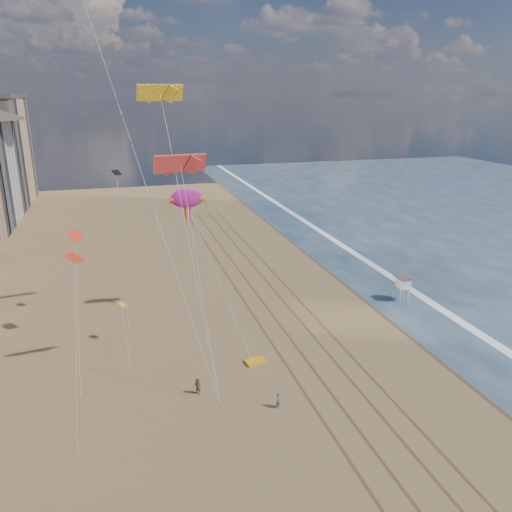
{
  "coord_description": "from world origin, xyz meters",
  "views": [
    {
      "loc": [
        -16.84,
        -25.81,
        27.04
      ],
      "look_at": [
        -2.12,
        26.0,
        9.5
      ],
      "focal_mm": 35.0,
      "sensor_mm": 36.0,
      "label": 1
    }
  ],
  "objects_px": {
    "kite_flyer_b": "(198,387)",
    "show_kite": "(187,198)",
    "lifeguard_stand": "(403,283)",
    "kite_flyer_a": "(279,400)",
    "grounded_kite": "(255,361)"
  },
  "relations": [
    {
      "from": "lifeguard_stand",
      "to": "kite_flyer_b",
      "type": "relative_size",
      "value": 2.07
    },
    {
      "from": "kite_flyer_b",
      "to": "kite_flyer_a",
      "type": "bearing_deg",
      "value": 18.11
    },
    {
      "from": "lifeguard_stand",
      "to": "kite_flyer_a",
      "type": "distance_m",
      "value": 30.57
    },
    {
      "from": "grounded_kite",
      "to": "kite_flyer_b",
      "type": "distance_m",
      "value": 8.03
    },
    {
      "from": "show_kite",
      "to": "kite_flyer_a",
      "type": "distance_m",
      "value": 26.9
    },
    {
      "from": "grounded_kite",
      "to": "kite_flyer_a",
      "type": "bearing_deg",
      "value": -102.12
    },
    {
      "from": "kite_flyer_b",
      "to": "show_kite",
      "type": "bearing_deg",
      "value": 132.64
    },
    {
      "from": "grounded_kite",
      "to": "kite_flyer_b",
      "type": "height_order",
      "value": "kite_flyer_b"
    },
    {
      "from": "grounded_kite",
      "to": "lifeguard_stand",
      "type": "bearing_deg",
      "value": 12.77
    },
    {
      "from": "lifeguard_stand",
      "to": "show_kite",
      "type": "bearing_deg",
      "value": 172.88
    },
    {
      "from": "kite_flyer_b",
      "to": "lifeguard_stand",
      "type": "bearing_deg",
      "value": 75.41
    },
    {
      "from": "lifeguard_stand",
      "to": "grounded_kite",
      "type": "relative_size",
      "value": 1.59
    },
    {
      "from": "kite_flyer_a",
      "to": "kite_flyer_b",
      "type": "relative_size",
      "value": 0.93
    },
    {
      "from": "show_kite",
      "to": "grounded_kite",
      "type": "bearing_deg",
      "value": -72.2
    },
    {
      "from": "lifeguard_stand",
      "to": "kite_flyer_a",
      "type": "relative_size",
      "value": 2.24
    }
  ]
}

